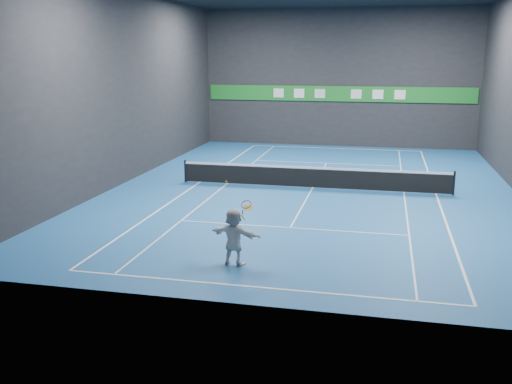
% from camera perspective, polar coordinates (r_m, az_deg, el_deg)
% --- Properties ---
extents(ground, '(26.00, 26.00, 0.00)m').
position_cam_1_polar(ground, '(26.52, 5.68, 0.40)').
color(ground, '#1B5696').
rests_on(ground, ground).
extents(wall_back, '(18.00, 0.10, 9.00)m').
position_cam_1_polar(wall_back, '(38.80, 8.26, 11.18)').
color(wall_back, '#242426').
rests_on(wall_back, ground).
extents(wall_front, '(18.00, 0.10, 9.00)m').
position_cam_1_polar(wall_front, '(13.10, -0.97, 7.00)').
color(wall_front, '#242426').
rests_on(wall_front, ground).
extents(wall_left, '(0.10, 26.00, 9.00)m').
position_cam_1_polar(wall_left, '(28.38, -12.74, 10.18)').
color(wall_left, '#242426').
rests_on(wall_left, ground).
extents(baseline_near, '(10.98, 0.08, 0.01)m').
position_cam_1_polar(baseline_near, '(15.31, 0.09, -9.48)').
color(baseline_near, white).
rests_on(baseline_near, ground).
extents(baseline_far, '(10.98, 0.08, 0.01)m').
position_cam_1_polar(baseline_far, '(38.14, 7.90, 4.35)').
color(baseline_far, white).
rests_on(baseline_far, ground).
extents(sideline_doubles_left, '(0.08, 23.78, 0.01)m').
position_cam_1_polar(sideline_doubles_left, '(27.69, -5.67, 0.96)').
color(sideline_doubles_left, white).
rests_on(sideline_doubles_left, ground).
extents(sideline_doubles_right, '(0.08, 23.78, 0.01)m').
position_cam_1_polar(sideline_doubles_right, '(26.45, 17.56, -0.20)').
color(sideline_doubles_right, white).
rests_on(sideline_doubles_right, ground).
extents(sideline_singles_left, '(0.06, 23.78, 0.01)m').
position_cam_1_polar(sideline_singles_left, '(27.30, -2.91, 0.83)').
color(sideline_singles_left, white).
rests_on(sideline_singles_left, ground).
extents(sideline_singles_right, '(0.06, 23.78, 0.01)m').
position_cam_1_polar(sideline_singles_right, '(26.36, 14.58, -0.05)').
color(sideline_singles_right, white).
rests_on(sideline_singles_right, ground).
extents(service_line_near, '(8.23, 0.06, 0.01)m').
position_cam_1_polar(service_line_near, '(20.39, 3.45, -3.58)').
color(service_line_near, white).
rests_on(service_line_near, ground).
extents(service_line_far, '(8.23, 0.06, 0.01)m').
position_cam_1_polar(service_line_far, '(32.75, 7.07, 2.88)').
color(service_line_far, white).
rests_on(service_line_far, ground).
extents(center_service_line, '(0.06, 12.80, 0.01)m').
position_cam_1_polar(center_service_line, '(26.51, 5.68, 0.40)').
color(center_service_line, white).
rests_on(center_service_line, ground).
extents(player, '(1.64, 0.83, 1.70)m').
position_cam_1_polar(player, '(16.63, -2.22, -4.49)').
color(player, silver).
rests_on(player, ground).
extents(tennis_ball, '(0.07, 0.07, 0.07)m').
position_cam_1_polar(tennis_ball, '(16.40, -2.99, 1.05)').
color(tennis_ball, yellow).
rests_on(tennis_ball, player).
extents(tennis_net, '(12.50, 0.10, 1.07)m').
position_cam_1_polar(tennis_net, '(26.40, 5.71, 1.54)').
color(tennis_net, black).
rests_on(tennis_net, ground).
extents(sponsor_banner, '(17.64, 0.11, 1.00)m').
position_cam_1_polar(sponsor_banner, '(38.79, 8.20, 9.70)').
color(sponsor_banner, '#1B7E27').
rests_on(sponsor_banner, wall_back).
extents(tennis_racket, '(0.44, 0.35, 0.65)m').
position_cam_1_polar(tennis_racket, '(16.33, -1.02, -1.47)').
color(tennis_racket, red).
rests_on(tennis_racket, player).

